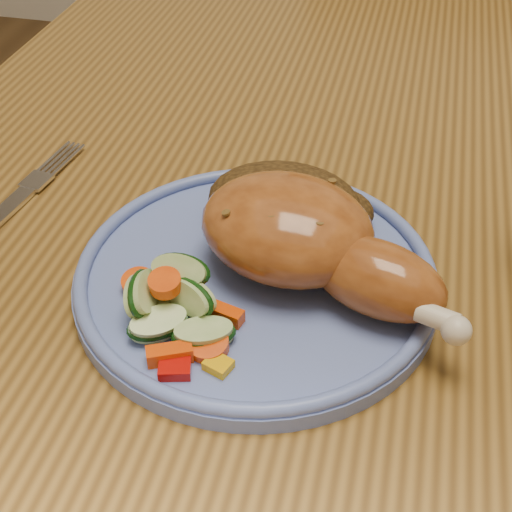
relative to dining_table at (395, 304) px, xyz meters
name	(u,v)px	position (x,y,z in m)	size (l,w,h in m)	color
dining_table	(395,304)	(0.00, 0.00, 0.00)	(0.90, 1.40, 0.75)	brown
chair_far	(414,124)	(0.00, 0.63, -0.17)	(0.42, 0.42, 0.91)	#4C2D16
plate	(256,279)	(-0.10, -0.09, 0.09)	(0.25, 0.25, 0.01)	#586CB1
plate_rim	(256,267)	(-0.10, -0.09, 0.10)	(0.25, 0.25, 0.01)	#586CB1
chicken_leg	(308,240)	(-0.07, -0.09, 0.13)	(0.19, 0.13, 0.06)	#A05621
rice_pilaf	(287,205)	(-0.09, -0.04, 0.11)	(0.12, 0.08, 0.05)	#442D11
vegetable_pile	(171,306)	(-0.14, -0.15, 0.11)	(0.09, 0.09, 0.05)	#A50A05
fork	(5,211)	(-0.31, -0.06, 0.09)	(0.04, 0.18, 0.00)	silver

